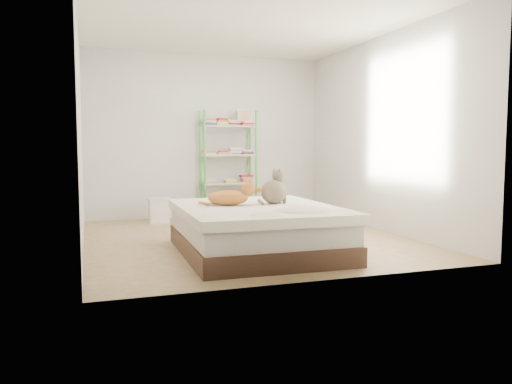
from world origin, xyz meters
name	(u,v)px	position (x,y,z in m)	size (l,w,h in m)	color
room	(246,132)	(0.00, 0.00, 1.30)	(3.81, 4.21, 2.61)	tan
bed	(256,229)	(-0.16, -0.87, 0.25)	(1.61, 2.00, 0.50)	#402820
orange_cat	(228,196)	(-0.43, -0.74, 0.60)	(0.51, 0.27, 0.21)	orange
grey_cat	(274,187)	(0.08, -0.75, 0.69)	(0.28, 0.33, 0.38)	#786C56
shelf_unit	(229,164)	(0.31, 1.88, 0.86)	(0.88, 0.36, 1.74)	green
cardboard_box	(278,211)	(0.77, 0.88, 0.20)	(0.71, 0.75, 0.45)	#A07A55
white_bin	(159,210)	(-0.84, 1.68, 0.19)	(0.33, 0.29, 0.36)	white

